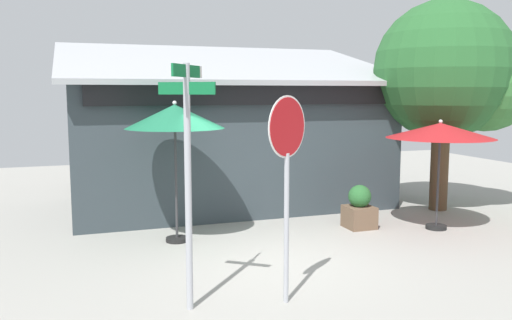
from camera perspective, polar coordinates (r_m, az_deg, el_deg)
ground_plane at (r=9.62m, az=1.29°, el=-10.72°), size 28.00×28.00×0.10m
cafe_building at (r=14.00m, az=-3.16°, el=2.25°), size 8.28×4.89×4.26m
street_sign_post at (r=7.05m, az=-7.27°, el=-0.48°), size 0.66×0.70×3.28m
stop_sign at (r=7.23m, az=3.31°, el=0.25°), size 0.72×0.47×2.87m
patio_umbrella_forest_green_left at (r=10.36m, az=-8.65°, el=4.47°), size 1.91×1.91×2.75m
patio_umbrella_crimson_center at (r=11.88m, az=19.04°, el=2.88°), size 2.24×2.24×2.35m
shade_tree at (r=13.95m, az=20.36°, el=8.60°), size 3.75×3.34×5.13m
sidewalk_planter at (r=11.78m, az=10.96°, el=-5.09°), size 0.59×0.59×0.94m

